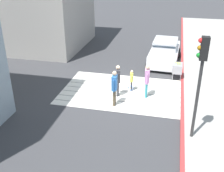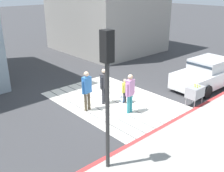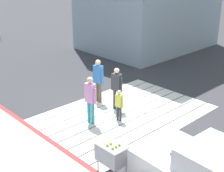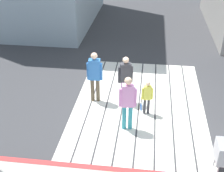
# 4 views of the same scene
# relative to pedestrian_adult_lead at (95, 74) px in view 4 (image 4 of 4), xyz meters

# --- Properties ---
(ground_plane) EXTENTS (120.00, 120.00, 0.00)m
(ground_plane) POSITION_rel_pedestrian_adult_lead_xyz_m (-0.05, -1.53, -1.06)
(ground_plane) COLOR #38383A
(crosswalk_stripes) EXTENTS (6.40, 4.35, 0.01)m
(crosswalk_stripes) POSITION_rel_pedestrian_adult_lead_xyz_m (-0.05, -1.53, -1.05)
(crosswalk_stripes) COLOR silver
(crosswalk_stripes) RESTS_ON ground
(pedestrian_adult_lead) EXTENTS (0.25, 0.53, 1.82)m
(pedestrian_adult_lead) POSITION_rel_pedestrian_adult_lead_xyz_m (0.00, 0.00, 0.00)
(pedestrian_adult_lead) COLOR brown
(pedestrian_adult_lead) RESTS_ON ground
(pedestrian_adult_trailing) EXTENTS (0.29, 0.49, 1.71)m
(pedestrian_adult_trailing) POSITION_rel_pedestrian_adult_lead_xyz_m (0.04, -1.02, -0.07)
(pedestrian_adult_trailing) COLOR #333338
(pedestrian_adult_trailing) RESTS_ON ground
(pedestrian_adult_side) EXTENTS (0.27, 0.51, 1.77)m
(pedestrian_adult_side) POSITION_rel_pedestrian_adult_lead_xyz_m (-1.43, -1.23, -0.03)
(pedestrian_adult_side) COLOR teal
(pedestrian_adult_side) RESTS_ON ground
(pedestrian_child_with_racket) EXTENTS (0.28, 0.39, 1.21)m
(pedestrian_child_with_racket) POSITION_rel_pedestrian_adult_lead_xyz_m (-0.56, -1.77, -0.39)
(pedestrian_child_with_racket) COLOR #333338
(pedestrian_child_with_racket) RESTS_ON ground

